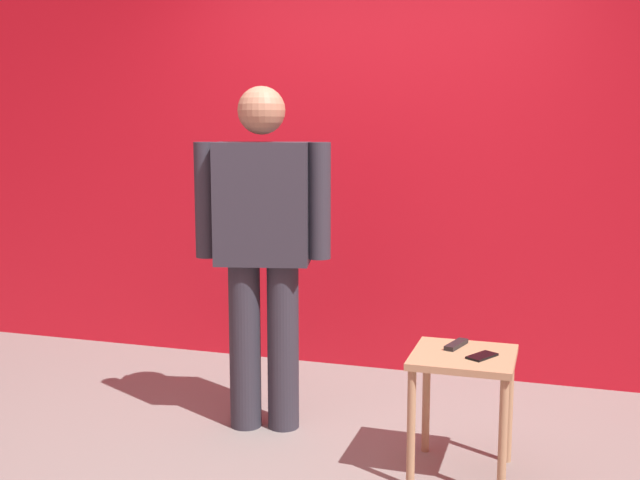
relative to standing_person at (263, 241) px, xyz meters
The scene contains 6 objects.
ground_plane 1.11m from the standing_person, 63.60° to the right, with size 12.00×12.00×0.00m, color gray.
back_wall_red 1.31m from the standing_person, 77.98° to the left, with size 6.33×0.12×3.03m, color red.
standing_person is the anchor object (origin of this frame).
side_table 1.17m from the standing_person, 13.52° to the right, with size 0.44×0.44×0.55m.
cell_phone 1.21m from the standing_person, 13.92° to the right, with size 0.07×0.14×0.01m, color black.
tv_remote 1.07m from the standing_person, ahead, with size 0.04×0.17×0.02m, color black.
Camera 1 is at (1.14, -2.99, 1.52)m, focal length 43.19 mm.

